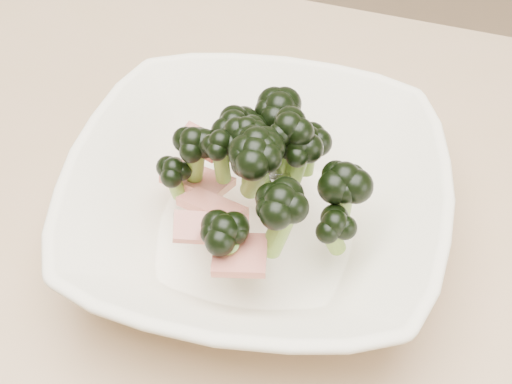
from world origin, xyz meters
TOP-DOWN VIEW (x-y plane):
  - dining_table at (0.00, 0.00)m, footprint 1.20×0.80m
  - broccoli_dish at (0.08, 0.06)m, footprint 0.33×0.33m

SIDE VIEW (x-z plane):
  - dining_table at x=0.00m, z-range 0.28..1.03m
  - broccoli_dish at x=0.08m, z-range 0.73..0.86m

